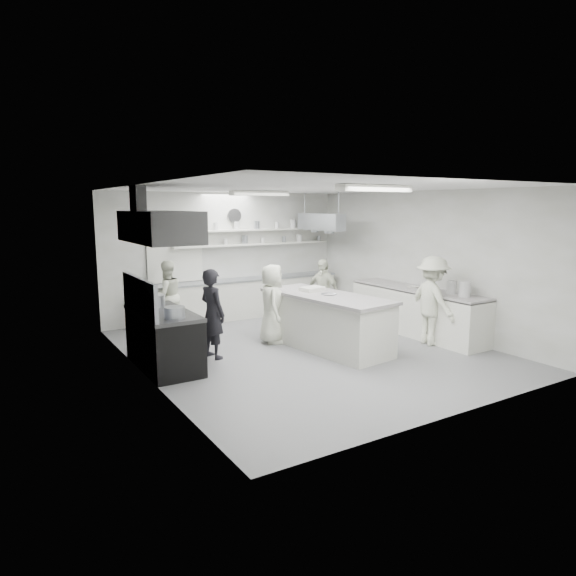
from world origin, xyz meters
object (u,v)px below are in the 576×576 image
back_counter (244,298)px  prep_island (326,322)px  stove (164,341)px  cook_back (167,296)px  right_counter (416,312)px  cook_stove (212,314)px

back_counter → prep_island: bearing=-88.1°
stove → back_counter: back_counter is taller
back_counter → prep_island: size_ratio=1.88×
cook_back → right_counter: bearing=139.1°
right_counter → prep_island: 2.25m
back_counter → right_counter: right_counter is taller
right_counter → back_counter: bearing=124.7°
stove → back_counter: bearing=44.0°
cook_stove → stove: bearing=82.0°
stove → right_counter: size_ratio=0.55×
right_counter → prep_island: bearing=176.3°
cook_back → stove: bearing=64.2°
right_counter → cook_back: bearing=145.3°
prep_island → stove: bearing=164.2°
stove → cook_back: (0.87, 2.44, 0.31)m
right_counter → cook_stove: bearing=171.1°
back_counter → right_counter: 4.13m
right_counter → prep_island: size_ratio=1.24×
stove → right_counter: right_counter is taller
back_counter → cook_stove: 3.39m
right_counter → cook_back: 5.34m
cook_back → cook_stove: bearing=85.0°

